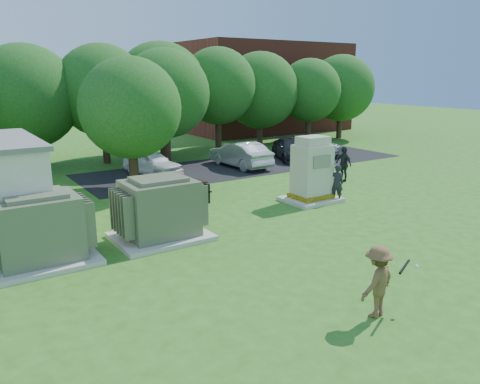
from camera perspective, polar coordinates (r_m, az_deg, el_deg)
ground at (r=13.63m, az=9.40°, el=-8.79°), size 120.00×120.00×0.00m
brick_building at (r=44.90m, az=3.12°, el=12.59°), size 15.00×8.00×8.00m
parking_strip at (r=28.00m, az=1.27°, el=3.37°), size 20.00×6.00×0.01m
transformer_left at (r=14.45m, az=-23.33°, el=-4.36°), size 3.00×2.40×2.07m
transformer_right at (r=15.43m, az=-9.76°, el=-2.21°), size 3.00×2.40×2.07m
generator_cabinet at (r=19.92m, az=8.74°, el=2.27°), size 2.27×1.86×2.77m
picnic_table at (r=19.77m, az=-7.03°, el=0.22°), size 1.99×1.49×0.85m
batter at (r=10.94m, az=16.40°, el=-10.44°), size 1.16×0.80×1.65m
person_by_generator at (r=20.15m, az=11.69°, el=1.05°), size 0.69×0.63×1.58m
person_at_picnic at (r=19.17m, az=-7.16°, el=0.38°), size 0.90×0.87×1.46m
person_walking_right at (r=24.02m, az=12.50°, el=3.36°), size 0.49×1.06×1.78m
car_white at (r=25.56m, az=-10.61°, el=3.49°), size 2.53×3.93×1.25m
car_silver_a at (r=27.19m, az=0.03°, el=4.62°), size 1.68×4.52×1.48m
car_dark at (r=29.80m, az=6.27°, el=5.20°), size 3.42×4.76×1.28m
car_silver_b at (r=31.16m, az=8.40°, el=5.45°), size 2.40×4.52×1.21m
batting_equipment at (r=11.24m, az=19.22°, el=-8.66°), size 1.05×0.42×0.17m
tree_row at (r=29.53m, az=-13.02°, el=11.70°), size 41.30×13.30×7.30m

